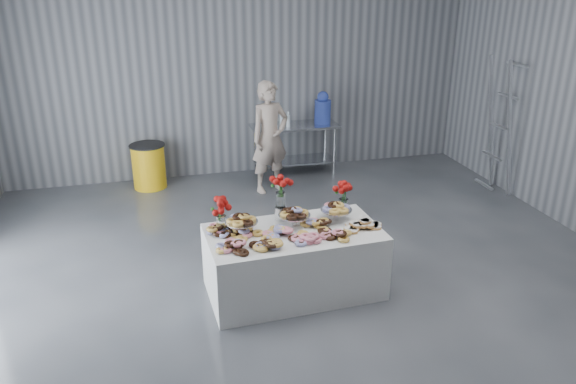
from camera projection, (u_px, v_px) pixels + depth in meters
name	position (u px, v px, depth m)	size (l,w,h in m)	color
ground	(320.00, 306.00, 6.11)	(9.00, 9.00, 0.00)	#35373D
room_walls	(295.00, 60.00, 5.12)	(8.04, 9.04, 4.02)	gray
display_table	(294.00, 262.00, 6.26)	(1.90, 1.00, 0.75)	silver
prep_table	(295.00, 140.00, 9.76)	(1.50, 0.60, 0.90)	silver
donut_mounds	(295.00, 230.00, 6.06)	(1.80, 0.80, 0.09)	#E4B153
cake_stand_left	(241.00, 220.00, 6.05)	(0.36, 0.36, 0.17)	silver
cake_stand_mid	(294.00, 214.00, 6.21)	(0.36, 0.36, 0.17)	silver
cake_stand_right	(336.00, 208.00, 6.35)	(0.36, 0.36, 0.17)	silver
danish_pile	(363.00, 224.00, 6.17)	(0.48, 0.48, 0.11)	white
bouquet_left	(221.00, 206.00, 6.02)	(0.26, 0.26, 0.42)	white
bouquet_right	(344.00, 189.00, 6.47)	(0.26, 0.26, 0.42)	white
bouquet_center	(280.00, 188.00, 6.27)	(0.26, 0.26, 0.57)	silver
water_jug	(323.00, 109.00, 9.68)	(0.28, 0.28, 0.55)	blue
drink_bottles	(278.00, 120.00, 9.44)	(0.54, 0.08, 0.27)	#268C33
person	(270.00, 137.00, 8.94)	(0.66, 0.43, 1.80)	#CC8C93
trash_barrel	(149.00, 166.00, 9.26)	(0.58, 0.58, 0.74)	yellow
stepladder	(500.00, 127.00, 8.82)	(0.24, 0.54, 2.19)	silver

